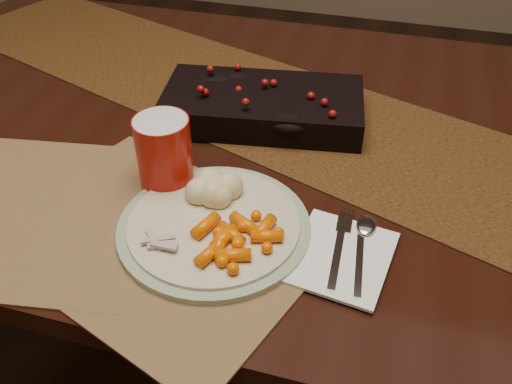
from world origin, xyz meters
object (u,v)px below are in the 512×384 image
(dinner_plate, at_px, (214,226))
(centerpiece, at_px, (263,101))
(turkey_shreds, at_px, (157,240))
(mashed_potatoes, at_px, (215,186))
(napkin, at_px, (340,256))
(placemat_main, at_px, (156,239))
(baby_carrots, at_px, (231,238))
(dining_table, at_px, (274,266))
(red_cup, at_px, (164,153))

(dinner_plate, bearing_deg, centerpiece, 92.42)
(centerpiece, bearing_deg, turkey_shreds, -96.97)
(mashed_potatoes, xyz_separation_m, napkin, (0.20, -0.06, -0.03))
(dinner_plate, bearing_deg, placemat_main, -151.96)
(baby_carrots, distance_m, mashed_potatoes, 0.10)
(dinner_plate, bearing_deg, dining_table, 85.32)
(dining_table, xyz_separation_m, mashed_potatoes, (-0.04, -0.24, 0.42))
(turkey_shreds, bearing_deg, placemat_main, 122.76)
(baby_carrots, relative_size, mashed_potatoes, 1.40)
(dining_table, bearing_deg, dinner_plate, -94.68)
(napkin, distance_m, red_cup, 0.31)
(centerpiece, distance_m, placemat_main, 0.37)
(red_cup, bearing_deg, baby_carrots, -38.90)
(baby_carrots, bearing_deg, dinner_plate, 137.79)
(napkin, bearing_deg, red_cup, 171.45)
(centerpiece, xyz_separation_m, red_cup, (-0.09, -0.23, 0.02))
(placemat_main, bearing_deg, baby_carrots, 22.55)
(baby_carrots, bearing_deg, dining_table, 92.44)
(dinner_plate, xyz_separation_m, turkey_shreds, (-0.06, -0.06, 0.01))
(dining_table, bearing_deg, red_cup, -121.97)
(turkey_shreds, distance_m, napkin, 0.25)
(placemat_main, height_order, mashed_potatoes, mashed_potatoes)
(placemat_main, bearing_deg, dinner_plate, 48.00)
(napkin, height_order, red_cup, red_cup)
(dining_table, relative_size, mashed_potatoes, 22.55)
(dining_table, xyz_separation_m, placemat_main, (-0.10, -0.33, 0.38))
(mashed_potatoes, bearing_deg, dining_table, 80.61)
(dining_table, height_order, dinner_plate, dinner_plate)
(centerpiece, xyz_separation_m, napkin, (0.20, -0.32, -0.03))
(dining_table, relative_size, turkey_shreds, 28.36)
(dinner_plate, xyz_separation_m, mashed_potatoes, (-0.02, 0.05, 0.03))
(centerpiece, height_order, baby_carrots, centerpiece)
(placemat_main, relative_size, dinner_plate, 1.59)
(dining_table, height_order, napkin, napkin)
(placemat_main, height_order, turkey_shreds, turkey_shreds)
(baby_carrots, bearing_deg, centerpiece, 98.33)
(centerpiece, relative_size, napkin, 2.41)
(dining_table, bearing_deg, baby_carrots, -87.56)
(dining_table, height_order, centerpiece, centerpiece)
(dinner_plate, distance_m, mashed_potatoes, 0.06)
(centerpiece, relative_size, baby_carrots, 3.31)
(dining_table, bearing_deg, napkin, -61.57)
(placemat_main, bearing_deg, turkey_shreds, -37.28)
(dinner_plate, relative_size, turkey_shreds, 4.44)
(dinner_plate, bearing_deg, baby_carrots, -42.21)
(centerpiece, relative_size, dinner_plate, 1.31)
(centerpiece, height_order, napkin, centerpiece)
(turkey_shreds, distance_m, red_cup, 0.16)
(red_cup, bearing_deg, dining_table, 58.03)
(placemat_main, distance_m, dinner_plate, 0.09)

